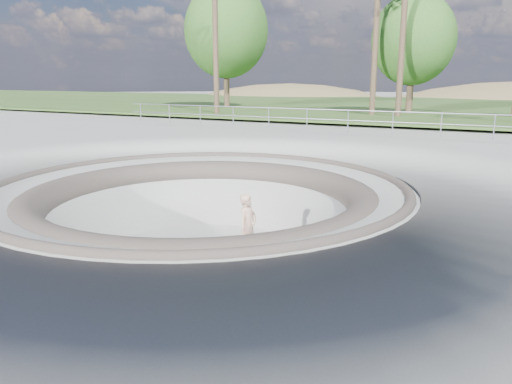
# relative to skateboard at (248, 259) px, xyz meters

# --- Properties ---
(ground) EXTENTS (180.00, 180.00, 0.00)m
(ground) POSITION_rel_skateboard_xyz_m (-1.15, -0.33, 1.83)
(ground) COLOR #A9A9A4
(ground) RESTS_ON ground
(skate_bowl) EXTENTS (14.00, 14.00, 4.10)m
(skate_bowl) POSITION_rel_skateboard_xyz_m (-1.15, -0.33, 0.00)
(skate_bowl) COLOR #A9A9A4
(skate_bowl) RESTS_ON ground
(grass_strip) EXTENTS (180.00, 36.00, 0.12)m
(grass_strip) POSITION_rel_skateboard_xyz_m (-1.15, 33.67, 2.05)
(grass_strip) COLOR #355321
(grass_strip) RESTS_ON ground
(distant_hills) EXTENTS (103.20, 45.00, 28.60)m
(distant_hills) POSITION_rel_skateboard_xyz_m (2.63, 56.84, -5.19)
(distant_hills) COLOR olive
(distant_hills) RESTS_ON ground
(safety_railing) EXTENTS (25.00, 0.06, 1.03)m
(safety_railing) POSITION_rel_skateboard_xyz_m (-1.15, 11.67, 2.53)
(safety_railing) COLOR gray
(safety_railing) RESTS_ON ground
(skateboard) EXTENTS (0.84, 0.46, 0.08)m
(skateboard) POSITION_rel_skateboard_xyz_m (0.00, 0.00, 0.00)
(skateboard) COLOR #8F5C39
(skateboard) RESTS_ON ground
(skater) EXTENTS (0.45, 0.64, 1.65)m
(skater) POSITION_rel_skateboard_xyz_m (0.00, -0.00, 0.84)
(skater) COLOR beige
(skater) RESTS_ON skateboard
(bushy_tree_left) EXTENTS (6.67, 6.06, 9.62)m
(bushy_tree_left) POSITION_rel_skateboard_xyz_m (-15.14, 24.42, 7.98)
(bushy_tree_left) COLOR brown
(bushy_tree_left) RESTS_ON ground
(bushy_tree_mid) EXTENTS (5.42, 4.93, 7.82)m
(bushy_tree_mid) POSITION_rel_skateboard_xyz_m (-0.93, 24.43, 6.85)
(bushy_tree_mid) COLOR brown
(bushy_tree_mid) RESTS_ON ground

